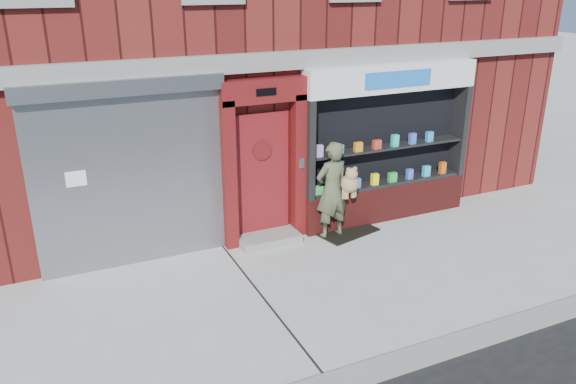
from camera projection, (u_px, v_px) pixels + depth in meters
ground at (354, 276)px, 8.89m from camera, size 80.00×80.00×0.00m
curb at (442, 349)px, 7.04m from camera, size 60.00×0.30×0.12m
shutter_bay at (129, 164)px, 8.75m from camera, size 3.10×0.30×3.04m
red_door_bay at (264, 162)px, 9.66m from camera, size 1.52×0.58×2.90m
pharmacy_bay at (387, 151)px, 10.63m from camera, size 3.50×0.41×3.00m
woman at (334, 189)px, 9.99m from camera, size 0.82×0.50×1.79m
doormat at (345, 230)px, 10.49m from camera, size 1.26×1.02×0.03m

